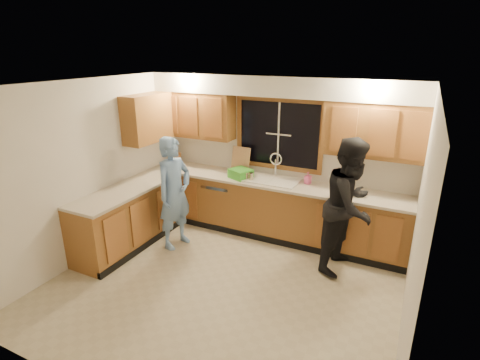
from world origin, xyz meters
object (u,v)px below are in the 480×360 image
dish_crate (241,174)px  soap_bottle (308,178)px  bowl (344,190)px  woman (350,206)px  knife_block (178,159)px  man (174,193)px  sink (271,184)px  dishwasher (223,202)px  stove (101,233)px

dish_crate → soap_bottle: soap_bottle is taller
soap_bottle → bowl: (0.57, -0.09, -0.06)m
woman → knife_block: bearing=94.1°
man → sink: bearing=-40.2°
dish_crate → knife_block: bearing=172.2°
man → knife_block: 1.25m
man → bowl: (2.27, 0.98, 0.10)m
sink → dishwasher: sink is taller
dish_crate → stove: bearing=-127.3°
woman → soap_bottle: size_ratio=10.01×
woman → soap_bottle: 0.94m
man → woman: 2.50m
soap_bottle → knife_block: bearing=-179.3°
bowl → woman: bearing=-70.4°
man → woman: woman is taller
woman → knife_block: 3.16m
stove → knife_block: (-0.01, 1.91, 0.57)m
woman → soap_bottle: (-0.74, 0.58, 0.10)m
man → woman: bearing=-68.6°
stove → woman: (3.10, 1.36, 0.46)m
stove → woman: woman is taller
sink → man: 1.50m
woman → man: bearing=115.6°
knife_block → stove: bearing=-128.0°
stove → man: bearing=53.0°
man → dish_crate: size_ratio=5.44×
knife_block → dish_crate: knife_block is taller
dishwasher → knife_block: (-0.96, 0.10, 0.61)m
woman → dish_crate: 1.82m
man → bowl: size_ratio=7.13×
stove → woman: bearing=23.7°
dishwasher → knife_block: bearing=173.9°
stove → bowl: (2.93, 1.85, 0.50)m
man → dish_crate: bearing=-27.8°
stove → knife_block: bearing=90.3°
man → bowl: 2.48m
dishwasher → man: (-0.30, -0.95, 0.44)m
soap_bottle → bowl: soap_bottle is taller
woman → soap_bottle: woman is taller
bowl → sink: bearing=-178.8°
stove → man: man is taller
stove → man: 1.15m
dishwasher → woman: size_ratio=0.45×
stove → bowl: bowl is taller
man → knife_block: bearing=42.1°
stove → knife_block: knife_block is taller
sink → knife_block: (-1.81, 0.09, 0.16)m
dishwasher → soap_bottle: soap_bottle is taller
sink → woman: (1.30, -0.46, 0.05)m
knife_block → dish_crate: bearing=-46.2°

